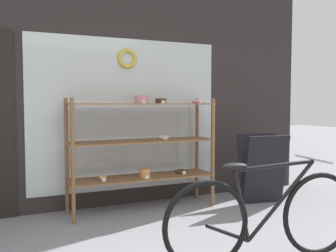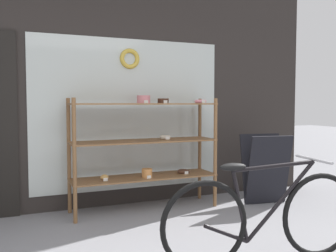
# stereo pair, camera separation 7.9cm
# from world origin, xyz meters

# --- Properties ---
(storefront_facade) EXTENTS (5.74, 0.13, 3.39)m
(storefront_facade) POSITION_xyz_m (-0.04, 2.73, 1.65)
(storefront_facade) COLOR #2D2826
(storefront_facade) RESTS_ON ground_plane
(display_case) EXTENTS (1.77, 0.46, 1.39)m
(display_case) POSITION_xyz_m (0.31, 2.36, 0.83)
(display_case) COLOR brown
(display_case) RESTS_ON ground_plane
(bicycle) EXTENTS (1.74, 0.46, 0.84)m
(bicycle) POSITION_xyz_m (0.66, 0.53, 0.38)
(bicycle) COLOR black
(bicycle) RESTS_ON ground_plane
(sandwich_board) EXTENTS (0.61, 0.46, 0.88)m
(sandwich_board) POSITION_xyz_m (1.81, 2.02, 0.45)
(sandwich_board) COLOR black
(sandwich_board) RESTS_ON ground_plane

